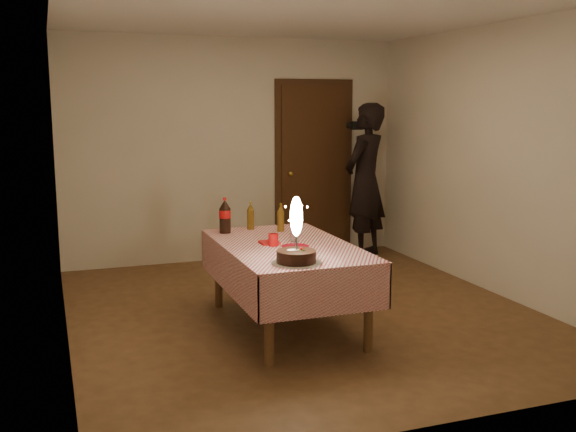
# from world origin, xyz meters

# --- Properties ---
(ground) EXTENTS (4.00, 4.50, 0.01)m
(ground) POSITION_xyz_m (0.00, 0.00, 0.00)
(ground) COLOR brown
(ground) RESTS_ON ground
(room_shell) EXTENTS (4.04, 4.54, 2.62)m
(room_shell) POSITION_xyz_m (0.03, 0.08, 1.65)
(room_shell) COLOR beige
(room_shell) RESTS_ON ground
(dining_table) EXTENTS (1.02, 1.72, 0.71)m
(dining_table) POSITION_xyz_m (-0.27, -0.32, 0.61)
(dining_table) COLOR brown
(dining_table) RESTS_ON ground
(birthday_cake) EXTENTS (0.36, 0.36, 0.49)m
(birthday_cake) POSITION_xyz_m (-0.42, -0.96, 0.82)
(birthday_cake) COLOR white
(birthday_cake) RESTS_ON dining_table
(red_plate) EXTENTS (0.22, 0.22, 0.01)m
(red_plate) POSITION_xyz_m (-0.24, -0.44, 0.71)
(red_plate) COLOR red
(red_plate) RESTS_ON dining_table
(red_cup) EXTENTS (0.08, 0.08, 0.10)m
(red_cup) POSITION_xyz_m (-0.39, -0.35, 0.76)
(red_cup) COLOR #B00C0D
(red_cup) RESTS_ON dining_table
(clear_cup) EXTENTS (0.07, 0.07, 0.09)m
(clear_cup) POSITION_xyz_m (-0.17, -0.23, 0.75)
(clear_cup) COLOR white
(clear_cup) RESTS_ON dining_table
(napkin_stack) EXTENTS (0.15, 0.15, 0.02)m
(napkin_stack) POSITION_xyz_m (-0.40, -0.26, 0.72)
(napkin_stack) COLOR #B51415
(napkin_stack) RESTS_ON dining_table
(cola_bottle) EXTENTS (0.10, 0.10, 0.32)m
(cola_bottle) POSITION_xyz_m (-0.62, 0.32, 0.86)
(cola_bottle) COLOR black
(cola_bottle) RESTS_ON dining_table
(amber_bottle_left) EXTENTS (0.06, 0.06, 0.26)m
(amber_bottle_left) POSITION_xyz_m (-0.36, 0.41, 0.83)
(amber_bottle_left) COLOR brown
(amber_bottle_left) RESTS_ON dining_table
(amber_bottle_right) EXTENTS (0.06, 0.06, 0.26)m
(amber_bottle_right) POSITION_xyz_m (-0.13, 0.22, 0.83)
(amber_bottle_right) COLOR brown
(amber_bottle_right) RESTS_ON dining_table
(photographer) EXTENTS (0.80, 0.76, 1.85)m
(photographer) POSITION_xyz_m (1.49, 1.81, 0.93)
(photographer) COLOR black
(photographer) RESTS_ON ground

